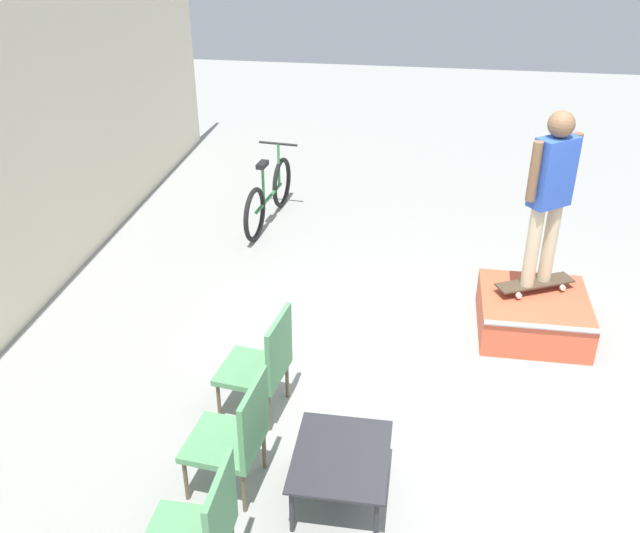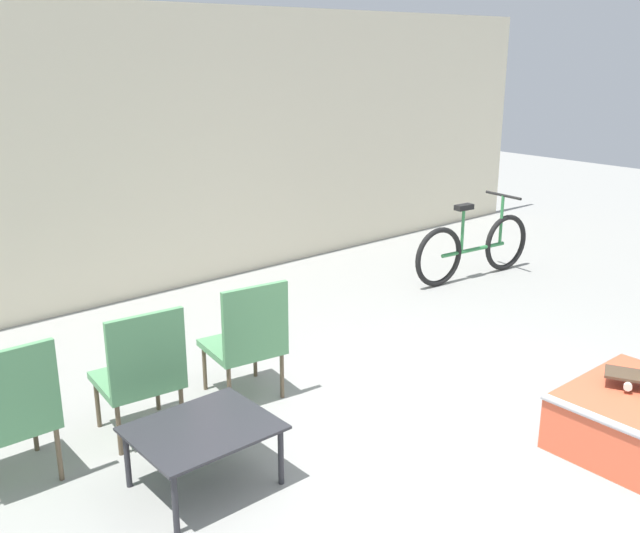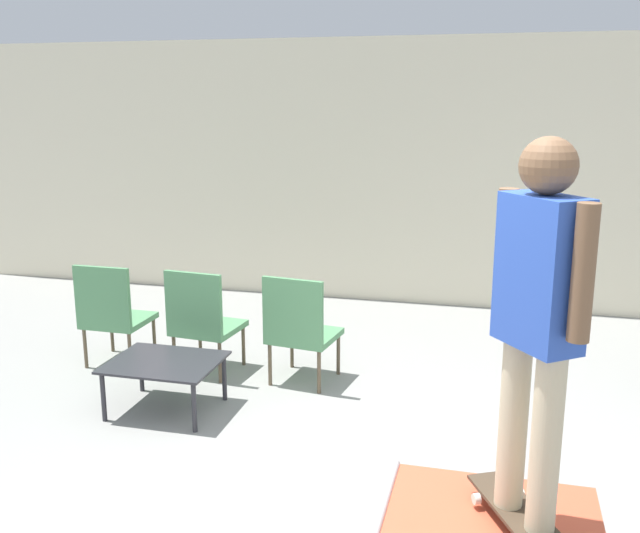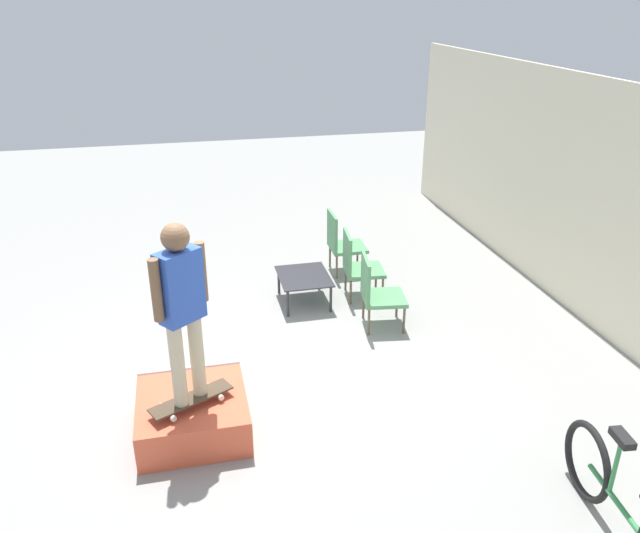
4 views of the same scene
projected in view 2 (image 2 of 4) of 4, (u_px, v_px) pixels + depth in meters
The scene contains 7 objects.
ground_plane at pixel (506, 462), 4.59m from camera, with size 24.00×24.00×0.00m, color gray.
house_wall_back at pixel (155, 154), 7.42m from camera, with size 12.00×0.06×3.00m.
coffee_table at pixel (203, 433), 4.25m from camera, with size 0.82×0.68×0.40m.
patio_chair_left at pixel (9, 411), 4.21m from camera, with size 0.53×0.53×0.94m.
patio_chair_center at pixel (141, 370), 4.74m from camera, with size 0.57×0.57×0.94m.
patio_chair_right at pixel (248, 338), 5.28m from camera, with size 0.59×0.59×0.94m.
bicycle at pixel (474, 248), 8.18m from camera, with size 1.76×0.52×0.94m.
Camera 2 is at (-3.52, -2.27, 2.56)m, focal length 40.00 mm.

